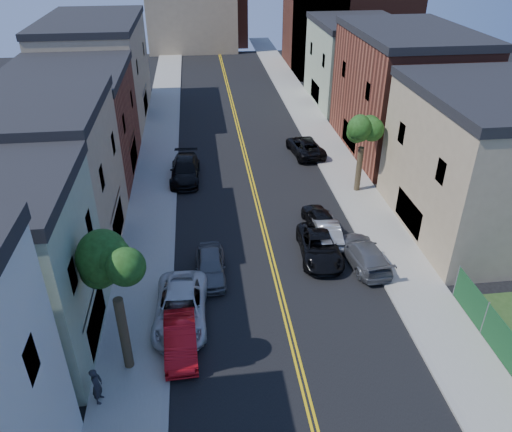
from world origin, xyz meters
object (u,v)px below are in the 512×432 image
object	(u,v)px
red_sedan	(180,337)
dark_car_right_far	(305,146)
black_car_right	(320,219)
grey_car_left	(210,266)
silver_car_right	(326,230)
black_car_left	(185,170)
grey_car_right	(364,253)
white_pickup	(181,308)
black_suv_lane	(320,247)
pedestrian_left	(97,386)

from	to	relation	value
red_sedan	dark_car_right_far	xyz separation A→B (m)	(10.89, 22.67, 0.02)
black_car_right	dark_car_right_far	xyz separation A→B (m)	(1.59, 12.47, 0.03)
grey_car_left	silver_car_right	bearing A→B (deg)	22.52
black_car_left	dark_car_right_far	world-z (taller)	black_car_left
red_sedan	grey_car_right	xyz separation A→B (m)	(11.00, 5.79, 0.01)
red_sedan	white_pickup	distance (m)	2.05
black_suv_lane	pedestrian_left	bearing A→B (deg)	-137.21
black_car_left	grey_car_right	bearing A→B (deg)	-47.91
black_car_right	silver_car_right	distance (m)	1.52
black_suv_lane	dark_car_right_far	bearing A→B (deg)	85.30
black_car_left	black_suv_lane	bearing A→B (deg)	-52.82
grey_car_left	pedestrian_left	bearing A→B (deg)	-120.35
red_sedan	silver_car_right	size ratio (longest dim) A/B	1.03
dark_car_right_far	black_suv_lane	bearing A→B (deg)	74.53
red_sedan	black_suv_lane	xyz separation A→B (m)	(8.50, 6.85, 0.01)
white_pickup	black_suv_lane	size ratio (longest dim) A/B	1.11
grey_car_right	dark_car_right_far	distance (m)	16.88
white_pickup	black_car_left	world-z (taller)	black_car_left
grey_car_right	silver_car_right	world-z (taller)	grey_car_right
dark_car_right_far	pedestrian_left	world-z (taller)	pedestrian_left
pedestrian_left	dark_car_right_far	bearing A→B (deg)	-21.25
grey_car_left	black_suv_lane	distance (m)	6.93
black_car_left	silver_car_right	world-z (taller)	black_car_left
red_sedan	pedestrian_left	distance (m)	4.47
grey_car_right	red_sedan	bearing A→B (deg)	22.48
white_pickup	black_car_left	distance (m)	16.81
white_pickup	grey_car_right	size ratio (longest dim) A/B	1.15
black_car_right	pedestrian_left	world-z (taller)	pedestrian_left
silver_car_right	white_pickup	bearing A→B (deg)	37.07
grey_car_right	black_suv_lane	bearing A→B (deg)	-28.28
white_pickup	pedestrian_left	distance (m)	5.97
dark_car_right_far	red_sedan	bearing A→B (deg)	57.46
silver_car_right	dark_car_right_far	world-z (taller)	dark_car_right_far
white_pickup	silver_car_right	size ratio (longest dim) A/B	1.36
black_car_right	pedestrian_left	size ratio (longest dim) A/B	2.26
red_sedan	black_suv_lane	world-z (taller)	black_suv_lane
red_sedan	white_pickup	world-z (taller)	white_pickup
black_car_right	silver_car_right	world-z (taller)	black_car_right
white_pickup	pedestrian_left	world-z (taller)	pedestrian_left
grey_car_left	grey_car_right	size ratio (longest dim) A/B	0.86
grey_car_left	pedestrian_left	distance (m)	9.90
black_car_right	black_suv_lane	size ratio (longest dim) A/B	0.79
red_sedan	black_car_left	size ratio (longest dim) A/B	0.78
grey_car_left	black_car_left	bearing A→B (deg)	97.39
white_pickup	silver_car_right	xyz separation A→B (m)	(9.37, 6.63, -0.10)
black_car_left	black_car_right	bearing A→B (deg)	-41.05
silver_car_right	dark_car_right_far	xyz separation A→B (m)	(1.52, 13.99, 0.04)
black_car_left	black_car_right	xyz separation A→B (m)	(9.11, -8.66, -0.11)
grey_car_left	black_suv_lane	xyz separation A→B (m)	(6.82, 1.21, -0.01)
grey_car_left	black_car_left	size ratio (longest dim) A/B	0.77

